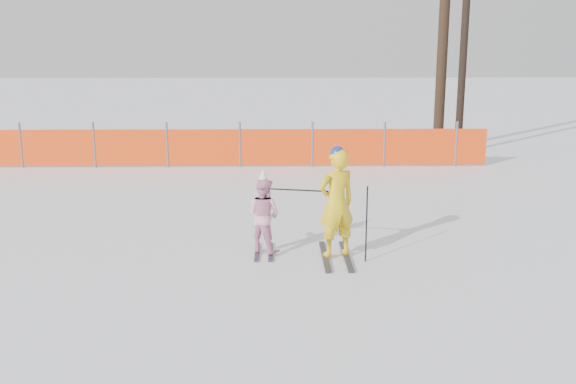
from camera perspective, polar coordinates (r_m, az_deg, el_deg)
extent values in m
plane|color=white|center=(10.02, 0.05, -6.22)|extent=(120.00, 120.00, 0.00)
cube|color=black|center=(10.23, 3.29, -5.72)|extent=(0.09, 1.47, 0.04)
cube|color=black|center=(10.26, 5.19, -5.70)|extent=(0.09, 1.47, 0.04)
imported|color=yellow|center=(10.00, 4.32, -0.97)|extent=(0.73, 0.63, 1.70)
sphere|color=navy|center=(9.84, 4.40, 3.45)|extent=(0.22, 0.22, 0.22)
cube|color=black|center=(10.45, -2.77, -5.34)|extent=(0.09, 0.93, 0.03)
cube|color=black|center=(10.44, -1.56, -5.34)|extent=(0.09, 0.93, 0.03)
imported|color=#FFA6CB|center=(10.27, -2.19, -2.06)|extent=(0.74, 0.71, 1.21)
cone|color=white|center=(10.12, -2.22, 1.46)|extent=(0.19, 0.19, 0.24)
cylinder|color=black|center=(9.93, 6.99, -2.86)|extent=(0.02, 0.02, 1.20)
cylinder|color=black|center=(10.05, 1.03, 0.16)|extent=(0.90, 0.22, 0.02)
cylinder|color=#595960|center=(19.07, -22.64, 3.86)|extent=(0.06, 0.06, 1.25)
cylinder|color=#595960|center=(18.43, -16.83, 4.02)|extent=(0.06, 0.06, 1.25)
cylinder|color=#595960|center=(17.99, -10.68, 4.15)|extent=(0.06, 0.06, 1.25)
cylinder|color=#595960|center=(17.77, -4.29, 4.23)|extent=(0.06, 0.06, 1.25)
cylinder|color=#595960|center=(17.77, 2.18, 4.25)|extent=(0.06, 0.06, 1.25)
cylinder|color=#595960|center=(18.00, 8.57, 4.23)|extent=(0.06, 0.06, 1.25)
cylinder|color=#595960|center=(18.44, 14.72, 4.15)|extent=(0.06, 0.06, 1.25)
cube|color=#FF440D|center=(17.94, -9.34, 3.93)|extent=(16.84, 0.02, 1.00)
cylinder|color=black|center=(21.09, 13.61, 12.98)|extent=(0.33, 0.33, 6.91)
cylinder|color=black|center=(20.54, 15.26, 10.68)|extent=(0.23, 0.23, 5.32)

